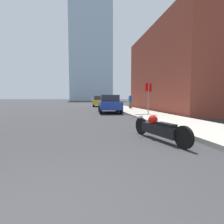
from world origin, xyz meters
name	(u,v)px	position (x,y,z in m)	size (l,w,h in m)	color
sidewalk	(103,103)	(5.36, 40.00, 0.07)	(2.86, 240.00, 0.15)	#9E998E
brick_storefront	(192,71)	(11.50, 14.69, 4.02)	(9.02, 13.24, 8.04)	brown
distant_tower	(90,45)	(4.57, 87.69, 27.32)	(19.55, 19.55, 54.63)	#9EB7CC
motorcycle	(158,128)	(2.88, 3.50, 0.37)	(0.87, 2.60, 0.76)	black
parked_car_blue	(110,104)	(2.90, 13.69, 0.81)	(2.06, 3.95, 1.58)	#1E3899
parked_car_yellow	(99,101)	(3.01, 25.18, 0.82)	(2.06, 4.26, 1.61)	gold
stop_sign	(148,93)	(5.26, 10.46, 1.67)	(0.57, 0.26, 2.23)	slate
pedestrian	(130,101)	(5.87, 17.49, 0.94)	(0.36, 0.22, 1.56)	brown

